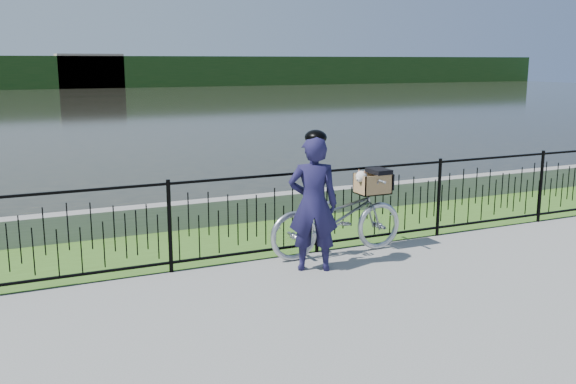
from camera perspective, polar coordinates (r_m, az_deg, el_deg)
name	(u,v)px	position (r m, az deg, el deg)	size (l,w,h in m)	color
ground	(302,303)	(6.93, 1.27, -9.86)	(120.00, 120.00, 0.00)	gray
grass_strip	(222,242)	(9.21, -5.86, -4.42)	(60.00, 2.00, 0.01)	#3E6B21
water	(46,107)	(38.98, -20.70, 7.11)	(120.00, 120.00, 0.00)	#27281E
quay_wall	(201,213)	(10.08, -7.74, -1.90)	(60.00, 0.30, 0.40)	gray
fence	(247,218)	(8.16, -3.65, -2.33)	(14.00, 0.06, 1.15)	black
far_treeline	(21,72)	(65.86, -22.64, 9.80)	(120.00, 6.00, 3.00)	#22441A
far_building_right	(90,71)	(64.90, -17.22, 10.24)	(6.00, 3.00, 3.20)	#A39382
bicycle_rig	(338,216)	(8.49, 4.46, -2.18)	(1.93, 0.67, 1.13)	#ACB1B9
cyclist	(313,202)	(7.77, 2.25, -0.89)	(0.71, 0.61, 1.73)	#18153A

